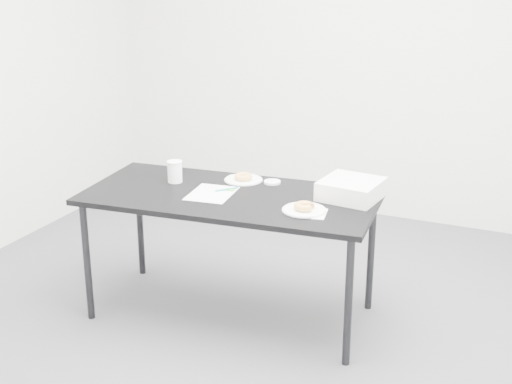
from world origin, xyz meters
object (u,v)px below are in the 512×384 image
at_px(plate_near, 304,210).
at_px(coffee_cup, 175,172).
at_px(table, 230,204).
at_px(plate_far, 243,180).
at_px(donut_near, 304,206).
at_px(donut_far, 243,177).
at_px(pen, 227,189).
at_px(scorecard, 212,193).
at_px(bakery_box, 351,189).

bearing_deg(plate_near, coffee_cup, 170.12).
relative_size(table, plate_far, 7.48).
bearing_deg(plate_far, plate_near, -33.81).
height_order(donut_near, donut_far, donut_near).
bearing_deg(donut_far, donut_near, -33.81).
bearing_deg(pen, coffee_cup, 128.02).
relative_size(donut_near, plate_far, 0.48).
bearing_deg(coffee_cup, pen, -2.31).
bearing_deg(coffee_cup, scorecard, -18.63).
distance_m(plate_far, coffee_cup, 0.41).
height_order(table, coffee_cup, coffee_cup).
relative_size(scorecard, plate_near, 1.28).
height_order(plate_near, donut_near, donut_near).
bearing_deg(donut_near, bakery_box, 61.66).
bearing_deg(scorecard, plate_near, -11.85).
xyz_separation_m(donut_near, plate_far, (-0.51, 0.34, -0.02)).
distance_m(plate_near, donut_far, 0.62).
bearing_deg(table, plate_far, 93.17).
distance_m(pen, donut_near, 0.54).
height_order(donut_near, plate_far, donut_near).
xyz_separation_m(plate_far, bakery_box, (0.68, -0.04, 0.05)).
relative_size(table, bakery_box, 5.51).
relative_size(table, coffee_cup, 13.23).
height_order(donut_far, bakery_box, bakery_box).
distance_m(scorecard, plate_far, 0.30).
bearing_deg(pen, donut_far, 37.67).
height_order(plate_near, bakery_box, bakery_box).
bearing_deg(plate_far, table, -81.54).
bearing_deg(donut_near, pen, 165.26).
height_order(plate_far, donut_far, donut_far).
bearing_deg(coffee_cup, plate_near, -9.88).
distance_m(coffee_cup, bakery_box, 1.04).
distance_m(scorecard, plate_near, 0.58).
distance_m(pen, bakery_box, 0.71).
bearing_deg(table, plate_near, -15.47).
bearing_deg(scorecard, plate_far, 71.31).
bearing_deg(table, scorecard, -167.02).
bearing_deg(coffee_cup, plate_far, 28.28).
relative_size(plate_near, donut_near, 2.13).
relative_size(donut_near, donut_far, 1.03).
relative_size(scorecard, donut_far, 2.80).
relative_size(scorecard, coffee_cup, 2.32).
height_order(pen, plate_near, pen).
relative_size(plate_far, donut_far, 2.13).
height_order(scorecard, coffee_cup, coffee_cup).
height_order(plate_far, coffee_cup, coffee_cup).
distance_m(table, donut_far, 0.27).
bearing_deg(donut_near, coffee_cup, 170.12).
bearing_deg(scorecard, donut_near, -11.85).
xyz_separation_m(scorecard, bakery_box, (0.74, 0.25, 0.05)).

